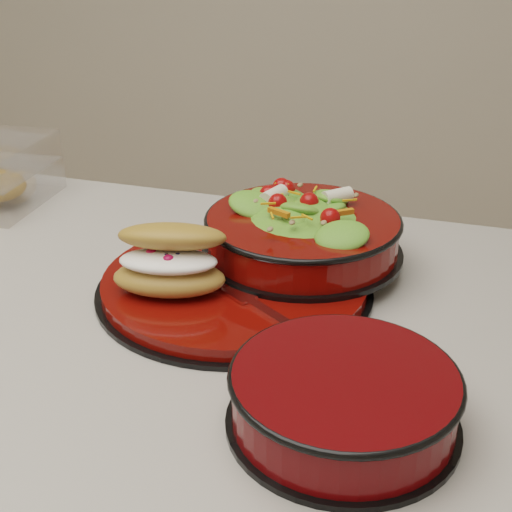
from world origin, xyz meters
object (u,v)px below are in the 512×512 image
(salad_bowl, at_px, (303,226))
(dinner_plate, at_px, (235,284))
(fork, at_px, (271,314))
(extra_bowl, at_px, (344,397))
(croissant, at_px, (171,260))

(salad_bowl, bearing_deg, dinner_plate, -125.67)
(salad_bowl, xyz_separation_m, fork, (0.01, -0.15, -0.04))
(extra_bowl, bearing_deg, dinner_plate, 130.03)
(dinner_plate, bearing_deg, fork, -47.77)
(salad_bowl, height_order, extra_bowl, salad_bowl)
(salad_bowl, relative_size, croissant, 1.80)
(dinner_plate, bearing_deg, salad_bowl, 54.33)
(dinner_plate, bearing_deg, croissant, -139.63)
(extra_bowl, bearing_deg, croissant, 146.38)
(dinner_plate, distance_m, extra_bowl, 0.26)
(fork, bearing_deg, dinner_plate, 75.67)
(dinner_plate, height_order, extra_bowl, extra_bowl)
(fork, bearing_deg, salad_bowl, 35.48)
(extra_bowl, bearing_deg, salad_bowl, 110.81)
(dinner_plate, xyz_separation_m, fork, (0.06, -0.07, 0.01))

